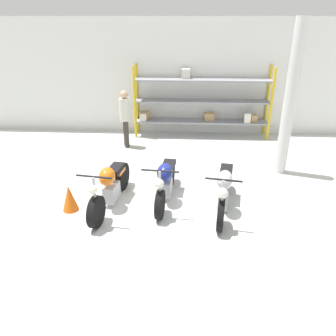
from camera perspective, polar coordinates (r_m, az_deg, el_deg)
ground_plane at (r=6.81m, az=-0.18°, el=-6.77°), size 30.00×30.00×0.00m
back_wall at (r=10.89m, az=1.35°, el=15.44°), size 30.00×0.08×3.60m
shelving_rack at (r=10.68m, az=5.50°, el=11.19°), size 4.31×0.63×2.23m
support_pillar at (r=8.21m, az=20.47°, el=10.84°), size 0.28×0.28×3.60m
motorcycle_orange at (r=6.76m, az=-10.03°, el=-3.14°), size 0.66×2.13×1.02m
motorcycle_blue at (r=6.85m, az=-0.41°, el=-2.22°), size 0.71×2.00×1.00m
motorcycle_silver at (r=6.62m, az=9.76°, el=-3.60°), size 0.67×2.07×1.01m
person_browsing at (r=9.73m, az=-7.48°, el=9.22°), size 0.41×0.41×1.68m
traffic_cone at (r=6.86m, az=-16.78°, el=-5.02°), size 0.32×0.32×0.55m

